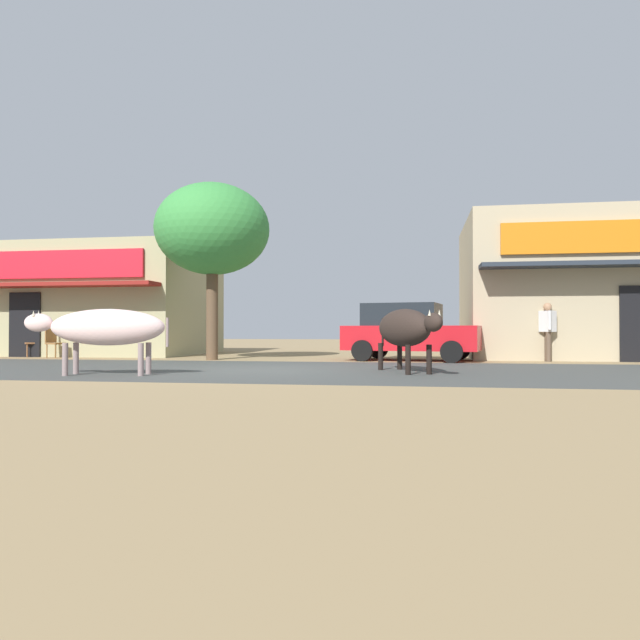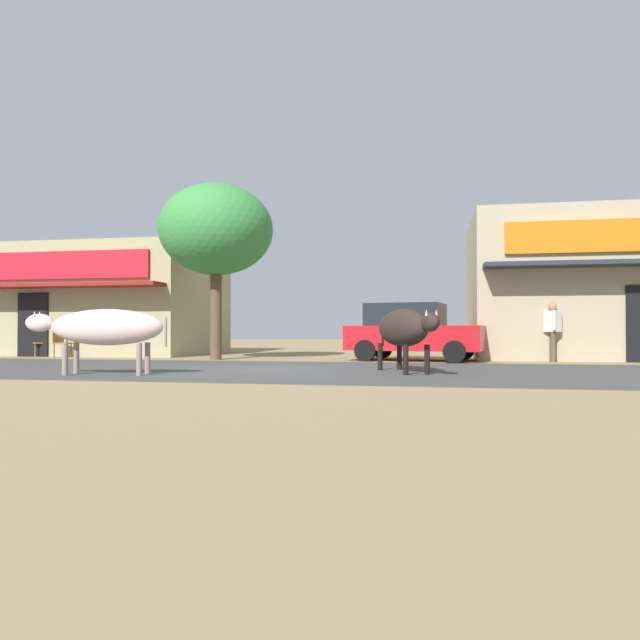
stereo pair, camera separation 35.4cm
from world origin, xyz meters
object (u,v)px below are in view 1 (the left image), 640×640
object	(u,v)px
parked_hatchback_car	(409,331)
cafe_chair_near_tree	(54,341)
pedestrian_by_shop	(548,327)
roadside_tree	(212,230)
cafe_chair_by_doorway	(32,341)
cow_near_brown	(105,328)
cow_far_dark	(405,328)

from	to	relation	value
parked_hatchback_car	cafe_chair_near_tree	distance (m)	11.11
parked_hatchback_car	pedestrian_by_shop	size ratio (longest dim) A/B	2.48
roadside_tree	cafe_chair_by_doorway	world-z (taller)	roadside_tree
cow_near_brown	cafe_chair_near_tree	distance (m)	8.24
cow_far_dark	cafe_chair_near_tree	distance (m)	12.01
parked_hatchback_car	cafe_chair_near_tree	bearing A→B (deg)	-179.08
cow_near_brown	cafe_chair_by_doorway	xyz separation A→B (m)	(-6.36, 6.80, -0.42)
cow_near_brown	pedestrian_by_shop	xyz separation A→B (m)	(9.66, 6.55, 0.03)
roadside_tree	cafe_chair_by_doorway	size ratio (longest dim) A/B	5.65
cow_far_dark	pedestrian_by_shop	xyz separation A→B (m)	(3.85, 4.85, 0.04)
cow_far_dark	parked_hatchback_car	bearing A→B (deg)	89.69
pedestrian_by_shop	cafe_chair_by_doorway	size ratio (longest dim) A/B	1.78
parked_hatchback_car	cafe_chair_near_tree	world-z (taller)	parked_hatchback_car
roadside_tree	pedestrian_by_shop	size ratio (longest dim) A/B	3.17
cow_far_dark	cafe_chair_by_doorway	xyz separation A→B (m)	(-12.18, 5.10, -0.41)
parked_hatchback_car	cafe_chair_by_doorway	world-z (taller)	parked_hatchback_car
roadside_tree	cow_near_brown	size ratio (longest dim) A/B	1.82
cow_near_brown	pedestrian_by_shop	world-z (taller)	pedestrian_by_shop
cow_near_brown	cafe_chair_near_tree	world-z (taller)	cow_near_brown
cow_near_brown	cafe_chair_near_tree	size ratio (longest dim) A/B	3.10
cow_near_brown	cow_far_dark	world-z (taller)	cow_far_dark
roadside_tree	cow_far_dark	bearing A→B (deg)	-36.30
cow_near_brown	cafe_chair_by_doorway	world-z (taller)	cow_near_brown
cow_far_dark	cow_near_brown	bearing A→B (deg)	-163.70
parked_hatchback_car	pedestrian_by_shop	bearing A→B (deg)	0.74
parked_hatchback_car	cafe_chair_near_tree	xyz separation A→B (m)	(-11.11, -0.18, -0.33)
parked_hatchback_car	cow_near_brown	bearing A→B (deg)	-131.93
roadside_tree	cafe_chair_near_tree	world-z (taller)	roadside_tree
roadside_tree	cow_near_brown	xyz separation A→B (m)	(-0.11, -5.89, -2.90)
cow_far_dark	pedestrian_by_shop	distance (m)	6.19
pedestrian_by_shop	cafe_chair_near_tree	size ratio (longest dim) A/B	1.78
pedestrian_by_shop	cafe_chair_near_tree	bearing A→B (deg)	-179.12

